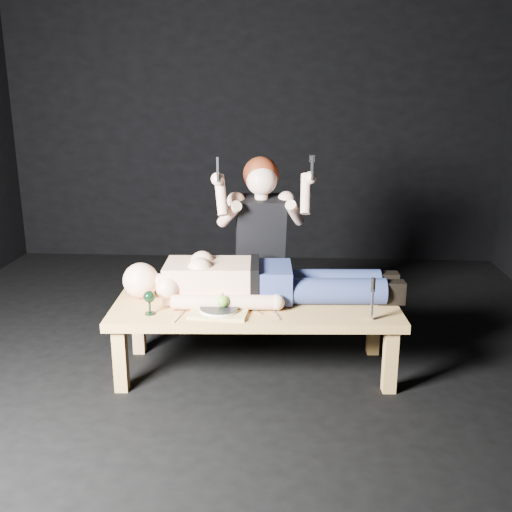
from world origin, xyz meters
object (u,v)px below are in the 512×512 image
object	(u,v)px
serving_tray	(219,312)
goblet	(150,303)
table	(256,338)
lying_man	(265,277)
carving_knife	(372,299)
kneeling_woman	(259,246)

from	to	relation	value
serving_tray	goblet	distance (m)	0.42
table	serving_tray	xyz separation A→B (m)	(-0.21, -0.17, 0.24)
lying_man	carving_knife	xyz separation A→B (m)	(0.63, -0.33, -0.02)
kneeling_woman	serving_tray	world-z (taller)	kneeling_woman
lying_man	carving_knife	world-z (taller)	lying_man
kneeling_woman	table	bearing A→B (deg)	-98.02
kneeling_woman	goblet	xyz separation A→B (m)	(-0.61, -0.77, -0.15)
kneeling_woman	carving_knife	distance (m)	1.04
lying_man	goblet	bearing A→B (deg)	-157.51
table	kneeling_woman	xyz separation A→B (m)	(-0.01, 0.56, 0.45)
serving_tray	goblet	size ratio (longest dim) A/B	2.34
table	lying_man	size ratio (longest dim) A/B	0.91
table	kneeling_woman	size ratio (longest dim) A/B	1.31
table	carving_knife	world-z (taller)	carving_knife
kneeling_woman	carving_knife	size ratio (longest dim) A/B	5.30
kneeling_woman	carving_knife	bearing A→B (deg)	-56.84
goblet	table	bearing A→B (deg)	18.14
table	serving_tray	distance (m)	0.36
lying_man	goblet	xyz separation A→B (m)	(-0.67, -0.32, -0.07)
goblet	serving_tray	bearing A→B (deg)	4.88
table	goblet	distance (m)	0.71
lying_man	serving_tray	size ratio (longest dim) A/B	5.74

